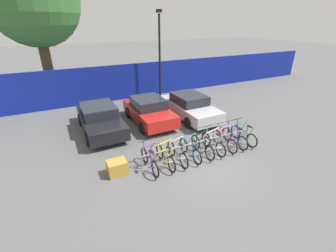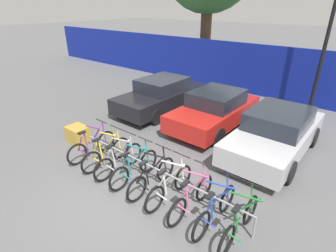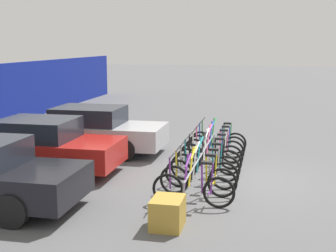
{
  "view_description": "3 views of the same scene",
  "coord_description": "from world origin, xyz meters",
  "px_view_note": "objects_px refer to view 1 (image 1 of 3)",
  "views": [
    {
      "loc": [
        -4.78,
        -6.23,
        5.21
      ],
      "look_at": [
        -0.74,
        1.72,
        1.06
      ],
      "focal_mm": 24.0,
      "sensor_mm": 36.0,
      "label": 1
    },
    {
      "loc": [
        4.0,
        -3.33,
        4.28
      ],
      "look_at": [
        -0.39,
        2.0,
        1.03
      ],
      "focal_mm": 28.0,
      "sensor_mm": 36.0,
      "label": 2
    },
    {
      "loc": [
        -11.17,
        -0.87,
        3.29
      ],
      "look_at": [
        -0.6,
        1.38,
        1.37
      ],
      "focal_mm": 50.0,
      "sensor_mm": 36.0,
      "label": 3
    }
  ],
  "objects_px": {
    "bicycle_pink": "(224,140)",
    "lamp_post": "(160,52)",
    "bicycle_teal": "(190,150)",
    "bicycle_silver": "(177,153)",
    "car_red": "(149,111)",
    "cargo_crate": "(117,168)",
    "car_silver": "(190,106)",
    "bicycle_black": "(202,146)",
    "bicycle_yellow": "(165,156)",
    "bike_rack": "(200,142)",
    "bicycle_blue": "(235,137)",
    "tree_behind_hoarding": "(33,1)",
    "bicycle_purple": "(149,161)",
    "bicycle_green": "(244,135)",
    "car_black": "(100,118)",
    "bicycle_white": "(213,143)"
  },
  "relations": [
    {
      "from": "bicycle_pink",
      "to": "bicycle_green",
      "type": "xyz_separation_m",
      "value": [
        1.15,
        0.0,
        0.0
      ]
    },
    {
      "from": "bicycle_pink",
      "to": "lamp_post",
      "type": "height_order",
      "value": "lamp_post"
    },
    {
      "from": "car_black",
      "to": "lamp_post",
      "type": "xyz_separation_m",
      "value": [
        5.14,
        3.68,
        2.63
      ]
    },
    {
      "from": "bicycle_blue",
      "to": "car_silver",
      "type": "height_order",
      "value": "car_silver"
    },
    {
      "from": "bicycle_white",
      "to": "bicycle_green",
      "type": "xyz_separation_m",
      "value": [
        1.77,
        0.0,
        0.0
      ]
    },
    {
      "from": "bicycle_pink",
      "to": "car_silver",
      "type": "bearing_deg",
      "value": 85.66
    },
    {
      "from": "bicycle_green",
      "to": "car_silver",
      "type": "distance_m",
      "value": 3.83
    },
    {
      "from": "bicycle_green",
      "to": "lamp_post",
      "type": "xyz_separation_m",
      "value": [
        -0.59,
        7.97,
        2.95
      ]
    },
    {
      "from": "bicycle_purple",
      "to": "bicycle_teal",
      "type": "xyz_separation_m",
      "value": [
        1.83,
        0.0,
        0.0
      ]
    },
    {
      "from": "car_silver",
      "to": "bicycle_black",
      "type": "bearing_deg",
      "value": -114.19
    },
    {
      "from": "bicycle_purple",
      "to": "bicycle_black",
      "type": "xyz_separation_m",
      "value": [
        2.45,
        0.0,
        0.0
      ]
    },
    {
      "from": "bicycle_white",
      "to": "bicycle_blue",
      "type": "xyz_separation_m",
      "value": [
        1.22,
        0.0,
        0.0
      ]
    },
    {
      "from": "bicycle_teal",
      "to": "car_silver",
      "type": "bearing_deg",
      "value": 58.36
    },
    {
      "from": "bicycle_black",
      "to": "cargo_crate",
      "type": "bearing_deg",
      "value": 179.32
    },
    {
      "from": "bicycle_white",
      "to": "bicycle_green",
      "type": "relative_size",
      "value": 1.0
    },
    {
      "from": "bicycle_green",
      "to": "car_red",
      "type": "height_order",
      "value": "car_red"
    },
    {
      "from": "bicycle_green",
      "to": "bicycle_purple",
      "type": "bearing_deg",
      "value": 176.97
    },
    {
      "from": "bike_rack",
      "to": "lamp_post",
      "type": "bearing_deg",
      "value": 77.02
    },
    {
      "from": "bicycle_green",
      "to": "car_black",
      "type": "bearing_deg",
      "value": 140.15
    },
    {
      "from": "bicycle_white",
      "to": "car_red",
      "type": "height_order",
      "value": "car_red"
    },
    {
      "from": "bicycle_white",
      "to": "tree_behind_hoarding",
      "type": "height_order",
      "value": "tree_behind_hoarding"
    },
    {
      "from": "bicycle_silver",
      "to": "bicycle_yellow",
      "type": "bearing_deg",
      "value": 179.55
    },
    {
      "from": "bicycle_silver",
      "to": "bicycle_blue",
      "type": "relative_size",
      "value": 1.0
    },
    {
      "from": "bicycle_yellow",
      "to": "bicycle_black",
      "type": "xyz_separation_m",
      "value": [
        1.77,
        0.0,
        0.0
      ]
    },
    {
      "from": "bicycle_blue",
      "to": "cargo_crate",
      "type": "distance_m",
      "value": 5.44
    },
    {
      "from": "bicycle_black",
      "to": "bicycle_green",
      "type": "distance_m",
      "value": 2.34
    },
    {
      "from": "bicycle_green",
      "to": "car_red",
      "type": "xyz_separation_m",
      "value": [
        -3.05,
        4.22,
        0.31
      ]
    },
    {
      "from": "bicycle_blue",
      "to": "tree_behind_hoarding",
      "type": "height_order",
      "value": "tree_behind_hoarding"
    },
    {
      "from": "bicycle_black",
      "to": "car_black",
      "type": "xyz_separation_m",
      "value": [
        -3.4,
        4.29,
        0.31
      ]
    },
    {
      "from": "car_red",
      "to": "cargo_crate",
      "type": "bearing_deg",
      "value": -126.59
    },
    {
      "from": "bicycle_teal",
      "to": "bicycle_silver",
      "type": "bearing_deg",
      "value": 179.91
    },
    {
      "from": "bike_rack",
      "to": "bicycle_purple",
      "type": "bearing_deg",
      "value": -176.45
    },
    {
      "from": "bicycle_white",
      "to": "bicycle_blue",
      "type": "distance_m",
      "value": 1.22
    },
    {
      "from": "bicycle_silver",
      "to": "bicycle_white",
      "type": "xyz_separation_m",
      "value": [
        1.8,
        0.0,
        0.0
      ]
    },
    {
      "from": "car_black",
      "to": "car_red",
      "type": "xyz_separation_m",
      "value": [
        2.68,
        -0.08,
        -0.0
      ]
    },
    {
      "from": "bicycle_pink",
      "to": "car_black",
      "type": "relative_size",
      "value": 0.39
    },
    {
      "from": "bicycle_purple",
      "to": "bicycle_green",
      "type": "relative_size",
      "value": 1.0
    },
    {
      "from": "bicycle_teal",
      "to": "bicycle_black",
      "type": "relative_size",
      "value": 1.0
    },
    {
      "from": "car_red",
      "to": "car_silver",
      "type": "bearing_deg",
      "value": -10.64
    },
    {
      "from": "bicycle_black",
      "to": "bicycle_white",
      "type": "xyz_separation_m",
      "value": [
        0.57,
        0.0,
        0.0
      ]
    },
    {
      "from": "bicycle_black",
      "to": "car_silver",
      "type": "xyz_separation_m",
      "value": [
        1.69,
        3.77,
        0.31
      ]
    },
    {
      "from": "bicycle_silver",
      "to": "car_black",
      "type": "distance_m",
      "value": 4.82
    },
    {
      "from": "cargo_crate",
      "to": "bicycle_black",
      "type": "bearing_deg",
      "value": -4.32
    },
    {
      "from": "bicycle_teal",
      "to": "car_red",
      "type": "distance_m",
      "value": 4.23
    },
    {
      "from": "bicycle_teal",
      "to": "bicycle_white",
      "type": "bearing_deg",
      "value": -0.09
    },
    {
      "from": "bicycle_purple",
      "to": "bicycle_green",
      "type": "xyz_separation_m",
      "value": [
        4.79,
        0.0,
        0.0
      ]
    },
    {
      "from": "bicycle_teal",
      "to": "bicycle_blue",
      "type": "bearing_deg",
      "value": -0.09
    },
    {
      "from": "car_silver",
      "to": "cargo_crate",
      "type": "distance_m",
      "value": 6.39
    },
    {
      "from": "bike_rack",
      "to": "bicycle_black",
      "type": "height_order",
      "value": "bicycle_black"
    },
    {
      "from": "car_red",
      "to": "tree_behind_hoarding",
      "type": "bearing_deg",
      "value": 125.25
    }
  ]
}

